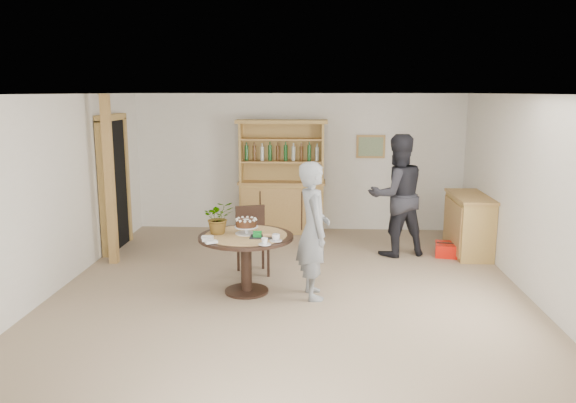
# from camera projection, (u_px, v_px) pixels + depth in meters

# --- Properties ---
(ground) EXTENTS (7.00, 7.00, 0.00)m
(ground) POSITION_uv_depth(u_px,v_px,m) (289.00, 294.00, 7.13)
(ground) COLOR tan
(ground) RESTS_ON ground
(room_shell) EXTENTS (6.04, 7.04, 2.52)m
(room_shell) POSITION_uv_depth(u_px,v_px,m) (290.00, 158.00, 6.80)
(room_shell) COLOR white
(room_shell) RESTS_ON ground
(doorway) EXTENTS (0.13, 1.10, 2.18)m
(doorway) POSITION_uv_depth(u_px,v_px,m) (114.00, 182.00, 9.03)
(doorway) COLOR black
(doorway) RESTS_ON ground
(pine_post) EXTENTS (0.12, 0.12, 2.50)m
(pine_post) POSITION_uv_depth(u_px,v_px,m) (110.00, 181.00, 8.20)
(pine_post) COLOR #B08D4A
(pine_post) RESTS_ON ground
(hutch) EXTENTS (1.62, 0.54, 2.04)m
(hutch) POSITION_uv_depth(u_px,v_px,m) (282.00, 195.00, 10.19)
(hutch) COLOR tan
(hutch) RESTS_ON ground
(sideboard) EXTENTS (0.54, 1.26, 0.94)m
(sideboard) POSITION_uv_depth(u_px,v_px,m) (469.00, 224.00, 8.86)
(sideboard) COLOR tan
(sideboard) RESTS_ON ground
(dining_table) EXTENTS (1.20, 1.20, 0.76)m
(dining_table) POSITION_uv_depth(u_px,v_px,m) (246.00, 247.00, 7.09)
(dining_table) COLOR black
(dining_table) RESTS_ON ground
(dining_chair) EXTENTS (0.53, 0.53, 0.95)m
(dining_chair) POSITION_uv_depth(u_px,v_px,m) (252.00, 235.00, 7.91)
(dining_chair) COLOR black
(dining_chair) RESTS_ON ground
(birthday_cake) EXTENTS (0.30, 0.30, 0.20)m
(birthday_cake) POSITION_uv_depth(u_px,v_px,m) (246.00, 224.00, 7.08)
(birthday_cake) COLOR white
(birthday_cake) RESTS_ON dining_table
(flower_vase) EXTENTS (0.47, 0.44, 0.42)m
(flower_vase) POSITION_uv_depth(u_px,v_px,m) (219.00, 217.00, 7.08)
(flower_vase) COLOR #3F7233
(flower_vase) RESTS_ON dining_table
(gift_tray) EXTENTS (0.30, 0.20, 0.08)m
(gift_tray) POSITION_uv_depth(u_px,v_px,m) (262.00, 235.00, 6.92)
(gift_tray) COLOR black
(gift_tray) RESTS_ON dining_table
(coffee_cup_a) EXTENTS (0.15, 0.15, 0.09)m
(coffee_cup_a) POSITION_uv_depth(u_px,v_px,m) (276.00, 238.00, 6.75)
(coffee_cup_a) COLOR white
(coffee_cup_a) RESTS_ON dining_table
(coffee_cup_b) EXTENTS (0.15, 0.15, 0.08)m
(coffee_cup_b) POSITION_uv_depth(u_px,v_px,m) (265.00, 242.00, 6.59)
(coffee_cup_b) COLOR white
(coffee_cup_b) RESTS_ON dining_table
(napkins) EXTENTS (0.24, 0.33, 0.03)m
(napkins) POSITION_uv_depth(u_px,v_px,m) (209.00, 240.00, 6.77)
(napkins) COLOR white
(napkins) RESTS_ON dining_table
(teen_boy) EXTENTS (0.53, 0.69, 1.71)m
(teen_boy) POSITION_uv_depth(u_px,v_px,m) (313.00, 230.00, 6.90)
(teen_boy) COLOR gray
(teen_boy) RESTS_ON ground
(adult_person) EXTENTS (1.10, 0.97, 1.90)m
(adult_person) POSITION_uv_depth(u_px,v_px,m) (397.00, 195.00, 8.69)
(adult_person) COLOR black
(adult_person) RESTS_ON ground
(red_suitcase) EXTENTS (0.66, 0.50, 0.21)m
(red_suitcase) POSITION_uv_depth(u_px,v_px,m) (455.00, 250.00, 8.75)
(red_suitcase) COLOR red
(red_suitcase) RESTS_ON ground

